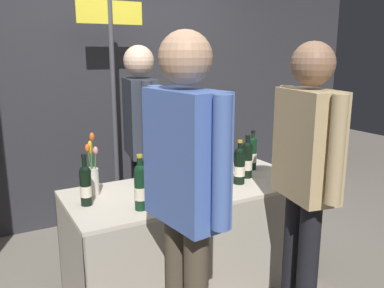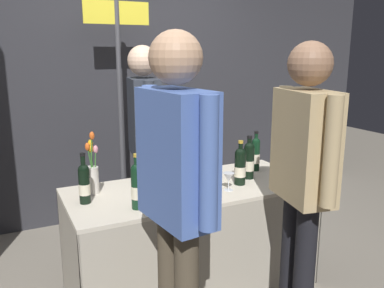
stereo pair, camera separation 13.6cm
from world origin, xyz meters
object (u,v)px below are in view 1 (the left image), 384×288
at_px(flower_vase, 92,176).
at_px(vendor_presenter, 141,133).
at_px(taster_foreground_right, 306,166).
at_px(wine_glass_mid, 211,166).
at_px(featured_wine_bottle, 141,186).
at_px(wine_glass_near_vendor, 229,177).
at_px(tasting_table, 192,218).
at_px(display_bottle_0, 162,166).
at_px(booth_signpost, 113,88).

distance_m(flower_vase, vendor_presenter, 0.74).
bearing_deg(taster_foreground_right, wine_glass_mid, 20.53).
xyz_separation_m(featured_wine_bottle, vendor_presenter, (0.36, 0.87, 0.13)).
bearing_deg(wine_glass_near_vendor, tasting_table, 136.37).
xyz_separation_m(tasting_table, featured_wine_bottle, (-0.46, -0.21, 0.38)).
height_order(display_bottle_0, wine_glass_near_vendor, display_bottle_0).
relative_size(tasting_table, flower_vase, 4.09).
distance_m(tasting_table, featured_wine_bottle, 0.63).
bearing_deg(vendor_presenter, flower_vase, -38.06).
distance_m(wine_glass_near_vendor, taster_foreground_right, 0.59).
distance_m(featured_wine_bottle, display_bottle_0, 0.41).
relative_size(wine_glass_mid, flower_vase, 0.31).
relative_size(featured_wine_bottle, flower_vase, 0.80).
height_order(tasting_table, featured_wine_bottle, featured_wine_bottle).
bearing_deg(featured_wine_bottle, wine_glass_mid, 24.35).
bearing_deg(wine_glass_near_vendor, featured_wine_bottle, -176.80).
xyz_separation_m(vendor_presenter, booth_signpost, (-0.04, 0.54, 0.31)).
relative_size(wine_glass_mid, vendor_presenter, 0.07).
relative_size(featured_wine_bottle, wine_glass_near_vendor, 2.75).
height_order(wine_glass_near_vendor, taster_foreground_right, taster_foreground_right).
xyz_separation_m(display_bottle_0, booth_signpost, (0.04, 1.11, 0.44)).
relative_size(tasting_table, wine_glass_mid, 13.32).
bearing_deg(tasting_table, booth_signpost, 96.74).
bearing_deg(tasting_table, featured_wine_bottle, -155.18).
xyz_separation_m(wine_glass_mid, taster_foreground_right, (0.13, -0.80, 0.18)).
bearing_deg(featured_wine_bottle, vendor_presenter, 67.75).
bearing_deg(featured_wine_bottle, wine_glass_near_vendor, 3.20).
bearing_deg(booth_signpost, tasting_table, -83.26).
height_order(tasting_table, wine_glass_near_vendor, wine_glass_near_vendor).
bearing_deg(booth_signpost, vendor_presenter, -86.09).
bearing_deg(taster_foreground_right, tasting_table, 36.75).
xyz_separation_m(tasting_table, flower_vase, (-0.64, 0.16, 0.36)).
bearing_deg(wine_glass_mid, display_bottle_0, -179.27).
xyz_separation_m(display_bottle_0, flower_vase, (-0.46, 0.08, -0.02)).
bearing_deg(wine_glass_mid, tasting_table, -156.69).
xyz_separation_m(featured_wine_bottle, wine_glass_mid, (0.67, 0.30, -0.05)).
distance_m(tasting_table, taster_foreground_right, 0.94).
relative_size(wine_glass_near_vendor, vendor_presenter, 0.07).
distance_m(display_bottle_0, wine_glass_near_vendor, 0.46).
xyz_separation_m(tasting_table, taster_foreground_right, (0.34, -0.71, 0.51)).
relative_size(featured_wine_bottle, vendor_presenter, 0.19).
distance_m(tasting_table, display_bottle_0, 0.43).
relative_size(display_bottle_0, flower_vase, 0.80).
height_order(display_bottle_0, vendor_presenter, vendor_presenter).
height_order(display_bottle_0, wine_glass_mid, display_bottle_0).
distance_m(wine_glass_mid, vendor_presenter, 0.67).
relative_size(display_bottle_0, taster_foreground_right, 0.19).
xyz_separation_m(display_bottle_0, wine_glass_mid, (0.39, 0.00, -0.05)).
bearing_deg(display_bottle_0, booth_signpost, 87.88).
bearing_deg(featured_wine_bottle, tasting_table, 24.82).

